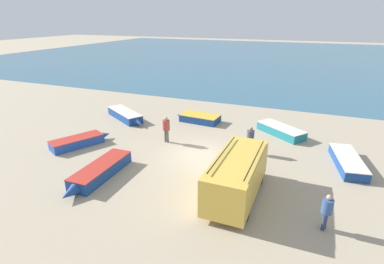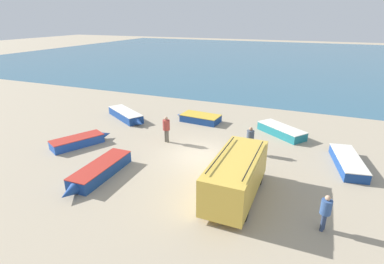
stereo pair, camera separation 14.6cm
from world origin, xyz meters
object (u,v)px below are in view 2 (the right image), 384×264
at_px(fishing_rowboat_3, 280,130).
at_px(fishing_rowboat_4, 80,141).
at_px(fishing_rowboat_2, 99,171).
at_px(fishing_rowboat_5, 127,115).
at_px(fisherman_1, 166,127).
at_px(fishing_rowboat_1, 347,161).
at_px(fisherman_2, 326,210).
at_px(fishing_rowboat_0, 199,118).
at_px(parked_van, 236,175).
at_px(fisherman_0, 250,138).

bearing_deg(fishing_rowboat_3, fishing_rowboat_4, 67.59).
height_order(fishing_rowboat_2, fishing_rowboat_5, fishing_rowboat_2).
relative_size(fishing_rowboat_3, fisherman_1, 2.25).
xyz_separation_m(fishing_rowboat_2, fishing_rowboat_3, (8.12, 10.15, -0.02)).
xyz_separation_m(fishing_rowboat_1, fisherman_2, (-1.25, -6.60, 0.68)).
bearing_deg(fisherman_2, fishing_rowboat_5, -8.55).
bearing_deg(fishing_rowboat_4, fishing_rowboat_0, -9.91).
height_order(parked_van, fishing_rowboat_5, parked_van).
height_order(fishing_rowboat_3, fisherman_0, fisherman_0).
distance_m(fishing_rowboat_4, fisherman_1, 5.86).
xyz_separation_m(fishing_rowboat_1, fisherman_0, (-5.57, -0.54, 0.76)).
bearing_deg(parked_van, fishing_rowboat_2, 98.48).
bearing_deg(fishing_rowboat_1, fishing_rowboat_2, 107.88).
distance_m(parked_van, fishing_rowboat_5, 13.82).
relative_size(fishing_rowboat_1, fishing_rowboat_3, 1.18).
xyz_separation_m(parked_van, fishing_rowboat_5, (-11.41, 7.75, -0.80)).
bearing_deg(fisherman_0, fishing_rowboat_3, 128.01).
bearing_deg(fishing_rowboat_3, fisherman_2, 143.28).
bearing_deg(fishing_rowboat_1, fishing_rowboat_5, 72.29).
distance_m(fishing_rowboat_1, fisherman_1, 11.26).
relative_size(fishing_rowboat_1, fishing_rowboat_2, 0.99).
bearing_deg(fisherman_1, fisherman_2, -104.69).
distance_m(fishing_rowboat_4, fisherman_2, 15.38).
xyz_separation_m(fishing_rowboat_0, fishing_rowboat_5, (-5.86, -1.76, 0.04)).
xyz_separation_m(parked_van, fishing_rowboat_1, (5.13, 5.58, -0.85)).
distance_m(fishing_rowboat_1, fisherman_2, 6.75).
height_order(fishing_rowboat_0, fisherman_1, fisherman_1).
relative_size(fishing_rowboat_1, fishing_rowboat_4, 1.22).
xyz_separation_m(fishing_rowboat_3, fishing_rowboat_5, (-12.30, -1.38, 0.02)).
relative_size(fishing_rowboat_2, fisherman_0, 2.82).
bearing_deg(fishing_rowboat_0, fisherman_1, 88.65).
height_order(fishing_rowboat_3, fisherman_1, fisherman_1).
distance_m(fishing_rowboat_0, fisherman_1, 4.95).
distance_m(fishing_rowboat_3, fishing_rowboat_4, 14.05).
bearing_deg(fishing_rowboat_5, parked_van, -3.24).
distance_m(fishing_rowboat_2, fishing_rowboat_5, 9.72).
xyz_separation_m(fishing_rowboat_2, fishing_rowboat_4, (-3.96, 2.97, -0.04)).
bearing_deg(fishing_rowboat_5, fishing_rowboat_3, 37.33).
height_order(fishing_rowboat_5, fisherman_0, fisherman_0).
height_order(parked_van, fishing_rowboat_3, parked_van).
height_order(fishing_rowboat_5, fisherman_1, fisherman_1).
xyz_separation_m(fishing_rowboat_2, fisherman_1, (1.17, 5.69, 0.76)).
relative_size(parked_van, fisherman_0, 3.01).
bearing_deg(fisherman_2, parked_van, 6.52).
bearing_deg(fisherman_2, fisherman_1, -8.46).
xyz_separation_m(fishing_rowboat_1, fishing_rowboat_5, (-16.55, 2.18, 0.04)).
height_order(fishing_rowboat_2, fisherman_1, fisherman_1).
height_order(parked_van, fishing_rowboat_2, parked_van).
height_order(fishing_rowboat_4, fisherman_2, fisherman_2).
bearing_deg(fisherman_0, fisherman_2, 1.40).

